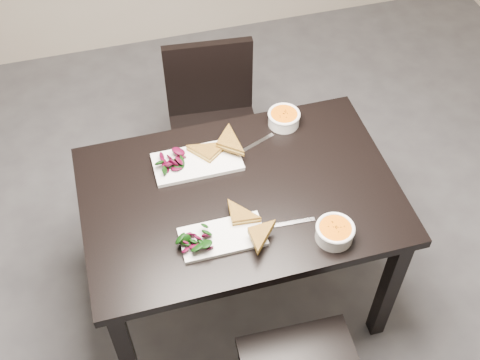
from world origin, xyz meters
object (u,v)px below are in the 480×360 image
at_px(chair_far, 213,119).
at_px(plate_near, 222,237).
at_px(table, 240,208).
at_px(plate_far, 197,162).
at_px(soup_bowl_far, 284,118).
at_px(soup_bowl_near, 335,232).

height_order(chair_far, plate_near, chair_far).
bearing_deg(chair_far, table, -89.37).
bearing_deg(table, plate_far, 123.68).
xyz_separation_m(table, soup_bowl_far, (0.28, 0.31, 0.13)).
distance_m(chair_far, soup_bowl_far, 0.53).
distance_m(soup_bowl_near, soup_bowl_far, 0.60).
distance_m(chair_far, plate_far, 0.60).
height_order(table, soup_bowl_far, soup_bowl_far).
relative_size(chair_far, plate_near, 2.81).
height_order(chair_far, soup_bowl_far, chair_far).
xyz_separation_m(plate_near, soup_bowl_near, (0.38, -0.10, 0.03)).
bearing_deg(soup_bowl_far, plate_far, -162.76).
relative_size(soup_bowl_near, soup_bowl_far, 1.03).
height_order(table, soup_bowl_near, soup_bowl_near).
distance_m(plate_near, plate_far, 0.38).
relative_size(table, plate_near, 3.97).
bearing_deg(plate_near, table, 58.23).
bearing_deg(soup_bowl_near, plate_near, 165.00).
relative_size(plate_near, soup_bowl_near, 2.16).
bearing_deg(plate_near, soup_bowl_far, 51.84).
distance_m(table, chair_far, 0.71).
height_order(chair_far, soup_bowl_near, chair_far).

